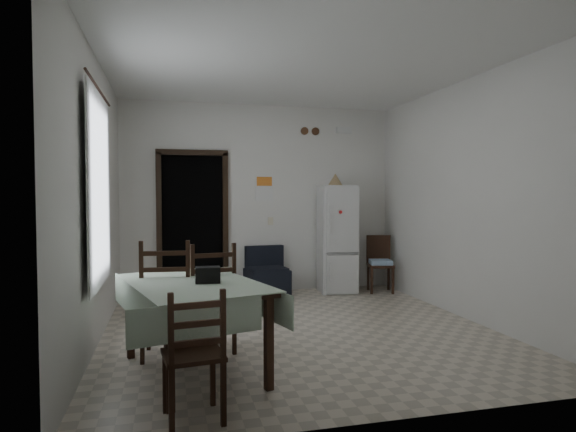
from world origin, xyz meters
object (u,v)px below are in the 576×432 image
Objects in this scene: corner_chair at (380,264)px; dining_chair_far_left at (167,297)px; fridge at (336,239)px; dining_table at (193,327)px; dining_chair_near_head at (193,353)px; dining_chair_far_right at (209,296)px; navy_seat at (267,271)px.

dining_chair_far_left is at bearing -130.59° from corner_chair.
fridge is at bearing -130.34° from dining_chair_far_left.
fridge is 3.81m from dining_table.
dining_chair_far_left is at bearing -89.98° from dining_chair_near_head.
dining_chair_far_left reaches higher than dining_chair_far_right.
fridge is at bearing 177.17° from corner_chair.
corner_chair is 0.83× the size of dining_chair_far_right.
navy_seat is 0.66× the size of dining_chair_far_left.
navy_seat is 0.83× the size of corner_chair.
dining_chair_far_right is (-2.81, -2.23, 0.09)m from corner_chair.
navy_seat is at bearing -114.79° from dining_chair_far_left.
fridge is at bearing -6.75° from navy_seat.
dining_chair_far_left is at bearing 0.32° from dining_chair_far_right.
dining_table is at bearing -123.21° from corner_chair.
navy_seat is at bearing -115.44° from dining_chair_near_head.
dining_chair_far_left is at bearing -126.99° from navy_seat.
dining_chair_far_left reaches higher than dining_chair_near_head.
fridge reaches higher than corner_chair.
corner_chair reaches higher than navy_seat.
corner_chair is at bearing -11.23° from fridge.
fridge is 3.57m from dining_chair_far_left.
dining_chair_far_right is at bearing -105.96° from dining_chair_near_head.
corner_chair is 0.59× the size of dining_table.
dining_chair_far_left is 0.40m from dining_chair_far_right.
dining_chair_near_head is (-2.38, -3.84, -0.38)m from fridge.
fridge is at bearing -128.85° from dining_chair_near_head.
corner_chair is 4.74m from dining_chair_near_head.
dining_chair_far_left reaches higher than corner_chair.
dining_chair_far_left is 1.23× the size of dining_chair_near_head.
corner_chair is 3.94m from dining_chair_far_left.
corner_chair reaches higher than dining_table.
corner_chair is 4.08m from dining_table.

